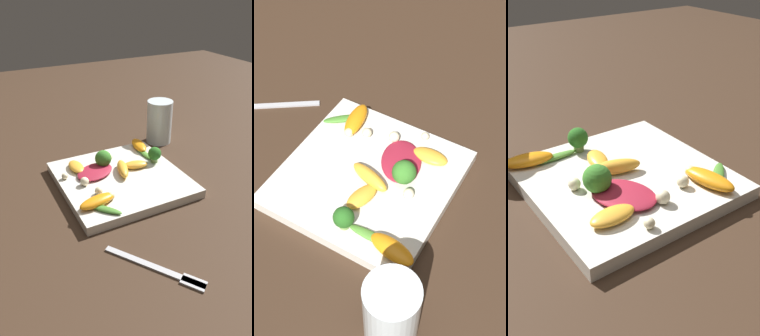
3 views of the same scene
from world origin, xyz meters
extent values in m
plane|color=#382619|center=(0.00, 0.00, 0.00)|extent=(2.40, 2.40, 0.00)
cube|color=silver|center=(0.00, 0.00, 0.01)|extent=(0.27, 0.27, 0.02)
cylinder|color=silver|center=(0.20, 0.15, 0.06)|extent=(0.07, 0.07, 0.12)
cube|color=#B2B2B7|center=(-0.07, -0.25, 0.00)|extent=(0.11, 0.15, 0.01)
cube|color=#B2B2B7|center=(-0.03, -0.31, 0.00)|extent=(0.04, 0.04, 0.01)
ellipsoid|color=maroon|center=(-0.05, 0.03, 0.03)|extent=(0.11, 0.10, 0.01)
ellipsoid|color=#FCAD33|center=(-0.08, 0.07, 0.03)|extent=(0.03, 0.06, 0.01)
ellipsoid|color=#FCAD33|center=(0.05, 0.02, 0.03)|extent=(0.06, 0.04, 0.02)
ellipsoid|color=#FCAD33|center=(0.01, 0.01, 0.03)|extent=(0.04, 0.08, 0.02)
ellipsoid|color=orange|center=(-0.09, -0.08, 0.03)|extent=(0.08, 0.04, 0.02)
ellipsoid|color=orange|center=(0.10, 0.10, 0.03)|extent=(0.04, 0.08, 0.02)
cylinder|color=#84AD5B|center=(-0.02, 0.06, 0.03)|extent=(0.01, 0.01, 0.01)
sphere|color=#387A28|center=(-0.02, 0.06, 0.04)|extent=(0.04, 0.04, 0.04)
cylinder|color=#7A9E51|center=(0.10, 0.02, 0.03)|extent=(0.02, 0.02, 0.01)
sphere|color=#26601E|center=(0.10, 0.02, 0.04)|extent=(0.03, 0.03, 0.03)
ellipsoid|color=#518E33|center=(0.10, 0.07, 0.02)|extent=(0.02, 0.08, 0.01)
ellipsoid|color=#47842D|center=(-0.09, -0.10, 0.02)|extent=(0.06, 0.07, 0.01)
sphere|color=beige|center=(0.01, 0.08, 0.03)|extent=(0.02, 0.02, 0.02)
sphere|color=beige|center=(-0.12, 0.04, 0.03)|extent=(0.01, 0.01, 0.01)
sphere|color=beige|center=(-0.09, 0.00, 0.03)|extent=(0.02, 0.02, 0.02)
sphere|color=beige|center=(-0.07, -0.05, 0.03)|extent=(0.02, 0.02, 0.02)
sphere|color=beige|center=(-0.06, -0.07, 0.03)|extent=(0.02, 0.02, 0.02)
camera|label=1|loc=(-0.28, -0.57, 0.40)|focal=35.00mm
camera|label=2|loc=(0.40, 0.25, 0.61)|focal=50.00mm
camera|label=3|loc=(-0.40, 0.27, 0.32)|focal=42.00mm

